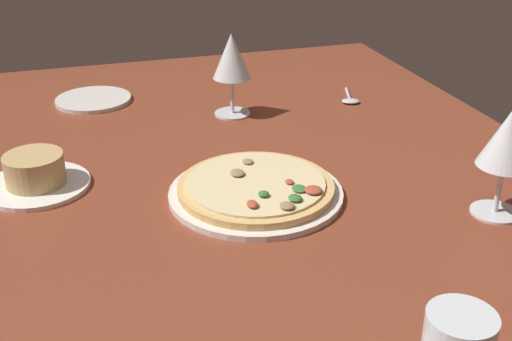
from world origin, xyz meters
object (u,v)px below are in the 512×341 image
(ramekin_on_saucer, at_px, (36,175))
(spoon, at_px, (350,99))
(wine_glass_far, at_px, (232,59))
(side_plate, at_px, (93,100))
(pizza_main, at_px, (256,189))
(wine_glass_near, at_px, (508,141))

(ramekin_on_saucer, bearing_deg, spoon, -70.90)
(wine_glass_far, height_order, side_plate, wine_glass_far)
(side_plate, xyz_separation_m, spoon, (-0.16, -0.55, 0.00))
(pizza_main, height_order, spoon, pizza_main)
(side_plate, bearing_deg, ramekin_on_saucer, 163.27)
(pizza_main, height_order, ramekin_on_saucer, ramekin_on_saucer)
(wine_glass_near, bearing_deg, side_plate, 38.65)
(pizza_main, xyz_separation_m, wine_glass_near, (-0.16, -0.33, 0.11))
(wine_glass_far, distance_m, spoon, 0.30)
(ramekin_on_saucer, height_order, side_plate, ramekin_on_saucer)
(wine_glass_near, xyz_separation_m, side_plate, (0.69, 0.55, -0.12))
(pizza_main, height_order, wine_glass_far, wine_glass_far)
(pizza_main, relative_size, spoon, 2.65)
(wine_glass_near, bearing_deg, wine_glass_far, 27.75)
(wine_glass_far, xyz_separation_m, spoon, (0.00, -0.27, -0.12))
(pizza_main, distance_m, side_plate, 0.57)
(side_plate, bearing_deg, wine_glass_far, -121.05)
(pizza_main, relative_size, ramekin_on_saucer, 1.63)
(ramekin_on_saucer, xyz_separation_m, wine_glass_far, (0.23, -0.39, 0.10))
(pizza_main, relative_size, wine_glass_far, 1.62)
(side_plate, distance_m, spoon, 0.57)
(pizza_main, xyz_separation_m, side_plate, (0.53, 0.22, -0.01))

